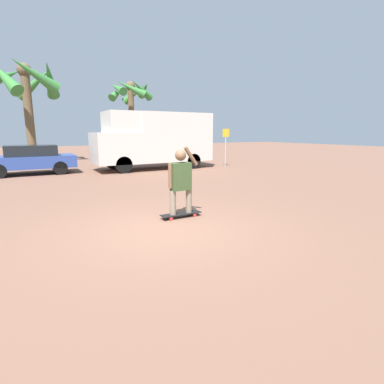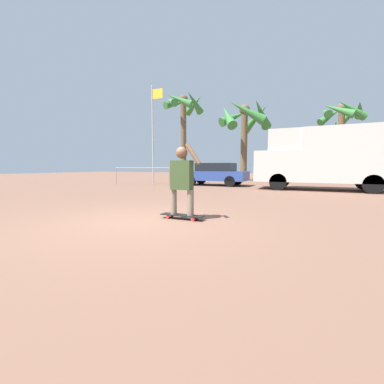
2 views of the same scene
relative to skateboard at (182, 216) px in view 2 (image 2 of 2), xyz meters
name	(u,v)px [view 2 (image 2 of 2)]	position (x,y,z in m)	size (l,w,h in m)	color
ground_plane	(140,222)	(-0.67, -0.60, -0.08)	(80.00, 80.00, 0.00)	brown
skateboard	(182,216)	(0.00, 0.00, 0.00)	(0.97, 0.25, 0.09)	black
person_skateboarder	(182,177)	(0.00, 0.00, 0.84)	(0.74, 0.25, 1.53)	gray
camper_van	(326,157)	(3.10, 8.95, 1.51)	(6.11, 2.13, 2.91)	black
parked_car_blue	(215,174)	(-2.77, 9.77, 0.63)	(3.88, 1.77, 1.34)	black
palm_tree_near_van	(342,118)	(4.30, 16.20, 4.46)	(3.21, 3.34, 5.68)	brown
palm_tree_center_background	(245,120)	(-2.44, 15.70, 4.76)	(4.30, 4.40, 6.26)	brown
palm_tree_far_left	(183,112)	(-7.12, 14.12, 5.45)	(3.37, 3.48, 7.02)	brown
flagpole	(153,129)	(-6.77, 9.23, 3.44)	(0.83, 0.12, 6.22)	#B7B7BC
plaza_railing_segment	(144,170)	(-6.74, 8.13, 0.83)	(4.50, 0.05, 1.08)	#99999E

